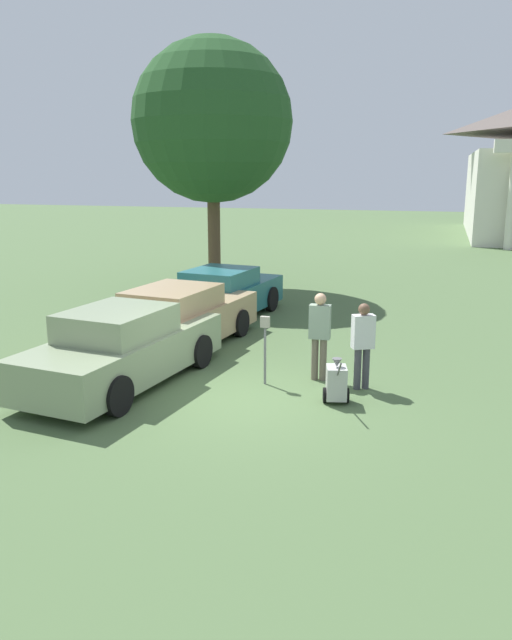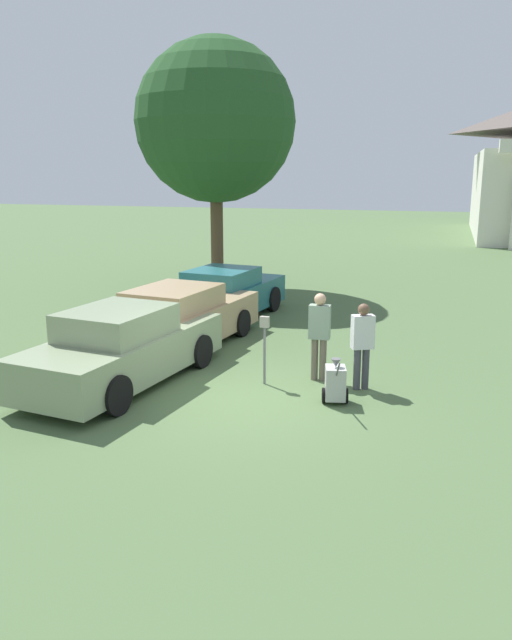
{
  "view_description": "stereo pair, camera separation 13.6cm",
  "coord_description": "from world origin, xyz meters",
  "px_view_note": "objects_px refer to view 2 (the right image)",
  "views": [
    {
      "loc": [
        3.36,
        -10.47,
        4.13
      ],
      "look_at": [
        -0.25,
        1.74,
        1.1
      ],
      "focal_mm": 35.0,
      "sensor_mm": 36.0,
      "label": 1
    },
    {
      "loc": [
        3.49,
        -10.44,
        4.13
      ],
      "look_at": [
        -0.25,
        1.74,
        1.1
      ],
      "focal_mm": 35.0,
      "sensor_mm": 36.0,
      "label": 2
    }
  ],
  "objects_px": {
    "parked_car_tan": "(178,319)",
    "person_worker": "(319,331)",
    "person_supervisor": "(362,341)",
    "parked_car_teal": "(225,295)",
    "equipment_cart": "(335,383)",
    "parked_car_sage": "(123,348)",
    "parking_meter": "(265,337)"
  },
  "relations": [
    {
      "from": "person_worker",
      "to": "equipment_cart",
      "type": "distance_m",
      "value": 1.46
    },
    {
      "from": "parked_car_tan",
      "to": "equipment_cart",
      "type": "height_order",
      "value": "parked_car_tan"
    },
    {
      "from": "person_supervisor",
      "to": "equipment_cart",
      "type": "relative_size",
      "value": 1.7
    },
    {
      "from": "parked_car_tan",
      "to": "person_worker",
      "type": "relative_size",
      "value": 2.98
    },
    {
      "from": "parked_car_sage",
      "to": "parking_meter",
      "type": "relative_size",
      "value": 3.63
    },
    {
      "from": "parked_car_sage",
      "to": "equipment_cart",
      "type": "bearing_deg",
      "value": 8.99
    },
    {
      "from": "equipment_cart",
      "to": "person_worker",
      "type": "bearing_deg",
      "value": 100.82
    },
    {
      "from": "parked_car_teal",
      "to": "equipment_cart",
      "type": "distance_m",
      "value": 7.18
    },
    {
      "from": "parked_car_teal",
      "to": "parking_meter",
      "type": "distance_m",
      "value": 5.84
    },
    {
      "from": "parked_car_sage",
      "to": "person_worker",
      "type": "bearing_deg",
      "value": 26.84
    },
    {
      "from": "parked_car_tan",
      "to": "person_worker",
      "type": "distance_m",
      "value": 3.94
    },
    {
      "from": "parking_meter",
      "to": "person_supervisor",
      "type": "height_order",
      "value": "person_supervisor"
    },
    {
      "from": "parking_meter",
      "to": "equipment_cart",
      "type": "xyz_separation_m",
      "value": [
        1.53,
        -0.63,
        -0.58
      ]
    },
    {
      "from": "parked_car_tan",
      "to": "person_supervisor",
      "type": "height_order",
      "value": "person_supervisor"
    },
    {
      "from": "person_worker",
      "to": "person_supervisor",
      "type": "bearing_deg",
      "value": 159.71
    },
    {
      "from": "parked_car_teal",
      "to": "person_worker",
      "type": "bearing_deg",
      "value": -44.03
    },
    {
      "from": "parked_car_sage",
      "to": "parked_car_tan",
      "type": "distance_m",
      "value": 2.66
    },
    {
      "from": "parking_meter",
      "to": "person_supervisor",
      "type": "xyz_separation_m",
      "value": [
        1.88,
        0.26,
        0.01
      ]
    },
    {
      "from": "equipment_cart",
      "to": "parked_car_tan",
      "type": "bearing_deg",
      "value": 135.13
    },
    {
      "from": "person_supervisor",
      "to": "person_worker",
      "type": "bearing_deg",
      "value": -45.38
    },
    {
      "from": "parked_car_sage",
      "to": "person_supervisor",
      "type": "bearing_deg",
      "value": 19.7
    },
    {
      "from": "equipment_cart",
      "to": "parked_car_teal",
      "type": "bearing_deg",
      "value": 112.18
    },
    {
      "from": "parked_car_teal",
      "to": "person_worker",
      "type": "relative_size",
      "value": 2.73
    },
    {
      "from": "parked_car_teal",
      "to": "person_supervisor",
      "type": "bearing_deg",
      "value": -39.64
    },
    {
      "from": "person_worker",
      "to": "equipment_cart",
      "type": "xyz_separation_m",
      "value": [
        0.55,
        -1.19,
        -0.64
      ]
    },
    {
      "from": "parked_car_sage",
      "to": "person_supervisor",
      "type": "height_order",
      "value": "person_supervisor"
    },
    {
      "from": "parking_meter",
      "to": "equipment_cart",
      "type": "distance_m",
      "value": 1.75
    },
    {
      "from": "parked_car_sage",
      "to": "person_worker",
      "type": "xyz_separation_m",
      "value": [
        3.69,
        1.32,
        0.31
      ]
    },
    {
      "from": "person_supervisor",
      "to": "equipment_cart",
      "type": "xyz_separation_m",
      "value": [
        -0.35,
        -0.89,
        -0.58
      ]
    },
    {
      "from": "person_worker",
      "to": "equipment_cart",
      "type": "relative_size",
      "value": 1.79
    },
    {
      "from": "parked_car_tan",
      "to": "person_worker",
      "type": "bearing_deg",
      "value": -12.78
    },
    {
      "from": "parked_car_teal",
      "to": "person_worker",
      "type": "height_order",
      "value": "person_worker"
    }
  ]
}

